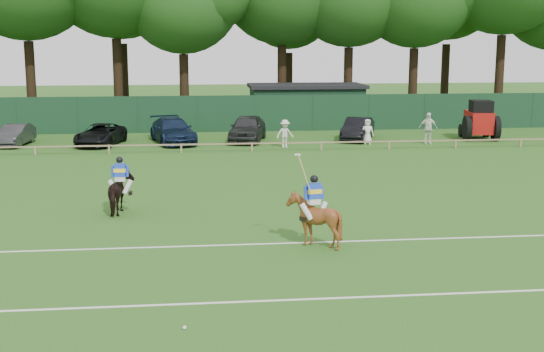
{
  "coord_description": "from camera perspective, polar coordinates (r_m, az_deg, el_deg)",
  "views": [
    {
      "loc": [
        -2.34,
        -22.8,
        6.32
      ],
      "look_at": [
        0.5,
        3.0,
        1.4
      ],
      "focal_mm": 48.0,
      "sensor_mm": 36.0,
      "label": 1
    }
  ],
  "objects": [
    {
      "name": "sedan_navy",
      "position": [
        45.08,
        -7.78,
        3.54
      ],
      "size": [
        3.3,
        5.58,
        1.52
      ],
      "primitive_type": "imported",
      "rotation": [
        0.0,
        0.0,
        0.24
      ],
      "color": "#13203E",
      "rests_on": "ground"
    },
    {
      "name": "rider_dark",
      "position": [
        26.99,
        -11.84,
        0.14
      ],
      "size": [
        0.94,
        0.38,
        1.41
      ],
      "rotation": [
        0.0,
        0.0,
        3.1
      ],
      "color": "silver",
      "rests_on": "ground"
    },
    {
      "name": "pitch_rail",
      "position": [
        41.29,
        -2.97,
        2.53
      ],
      "size": [
        62.1,
        0.1,
        0.5
      ],
      "color": "#997F5B",
      "rests_on": "ground"
    },
    {
      "name": "spectator_right",
      "position": [
        44.55,
        7.5,
        3.47
      ],
      "size": [
        0.78,
        0.53,
        1.53
      ],
      "primitive_type": "imported",
      "rotation": [
        0.0,
        0.0,
        -0.06
      ],
      "color": "silver",
      "rests_on": "ground"
    },
    {
      "name": "horse_chestnut",
      "position": [
        22.43,
        3.29,
        -3.43
      ],
      "size": [
        1.61,
        1.75,
        1.68
      ],
      "primitive_type": "imported",
      "rotation": [
        0.0,
        0.0,
        3.33
      ],
      "color": "brown",
      "rests_on": "ground"
    },
    {
      "name": "ground",
      "position": [
        23.78,
        -0.41,
        -4.68
      ],
      "size": [
        160.0,
        160.0,
        0.0
      ],
      "primitive_type": "plane",
      "color": "#1E4C14",
      "rests_on": "ground"
    },
    {
      "name": "suv_black",
      "position": [
        44.93,
        -13.31,
        3.18
      ],
      "size": [
        3.05,
        4.95,
        1.28
      ],
      "primitive_type": "imported",
      "rotation": [
        0.0,
        0.0,
        -0.21
      ],
      "color": "black",
      "rests_on": "ground"
    },
    {
      "name": "horse_dark",
      "position": [
        27.14,
        -11.78,
        -1.32
      ],
      "size": [
        0.89,
        1.84,
        1.52
      ],
      "primitive_type": "imported",
      "rotation": [
        0.0,
        0.0,
        3.1
      ],
      "color": "black",
      "rests_on": "ground"
    },
    {
      "name": "tree_row",
      "position": [
        58.31,
        -1.98,
        4.5
      ],
      "size": [
        96.0,
        12.0,
        21.0
      ],
      "primitive_type": null,
      "color": "#26561C",
      "rests_on": "ground"
    },
    {
      "name": "spectator_left",
      "position": [
        42.81,
        1.02,
        3.35
      ],
      "size": [
        1.17,
        0.82,
        1.64
      ],
      "primitive_type": "imported",
      "rotation": [
        0.0,
        0.0,
        0.22
      ],
      "color": "beige",
      "rests_on": "ground"
    },
    {
      "name": "pitch_lines",
      "position": [
        20.44,
        0.6,
        -7.26
      ],
      "size": [
        60.0,
        5.1,
        0.01
      ],
      "color": "silver",
      "rests_on": "ground"
    },
    {
      "name": "hatch_grey",
      "position": [
        45.43,
        -1.94,
        3.77
      ],
      "size": [
        2.97,
        5.14,
        1.64
      ],
      "primitive_type": "imported",
      "rotation": [
        0.0,
        0.0,
        -0.22
      ],
      "color": "#2D2C2F",
      "rests_on": "ground"
    },
    {
      "name": "estate_black",
      "position": [
        46.3,
        6.72,
        3.68
      ],
      "size": [
        3.03,
        4.49,
        1.4
      ],
      "primitive_type": "imported",
      "rotation": [
        0.0,
        0.0,
        -0.4
      ],
      "color": "black",
      "rests_on": "ground"
    },
    {
      "name": "tractor",
      "position": [
        47.98,
        15.95,
        4.18
      ],
      "size": [
        2.38,
        3.23,
        2.51
      ],
      "rotation": [
        0.0,
        0.0,
        -0.14
      ],
      "color": "#A1120E",
      "rests_on": "ground"
    },
    {
      "name": "rider_chestnut",
      "position": [
        22.25,
        3.32,
        -1.55
      ],
      "size": [
        0.96,
        0.53,
        2.05
      ],
      "rotation": [
        0.0,
        0.0,
        3.33
      ],
      "color": "silver",
      "rests_on": "ground"
    },
    {
      "name": "utility_shed",
      "position": [
        53.67,
        2.7,
        5.6
      ],
      "size": [
        8.4,
        4.4,
        3.04
      ],
      "color": "#14331E",
      "rests_on": "ground"
    },
    {
      "name": "polo_ball",
      "position": [
        16.48,
        -6.88,
        -11.72
      ],
      "size": [
        0.09,
        0.09,
        0.09
      ],
      "primitive_type": "sphere",
      "color": "silver",
      "rests_on": "ground"
    },
    {
      "name": "spectator_mid",
      "position": [
        45.2,
        12.14,
        3.68
      ],
      "size": [
        1.19,
        0.64,
        1.92
      ],
      "primitive_type": "imported",
      "rotation": [
        0.0,
        0.0,
        -0.16
      ],
      "color": "silver",
      "rests_on": "ground"
    },
    {
      "name": "perimeter_fence",
      "position": [
        50.11,
        -3.58,
        4.9
      ],
      "size": [
        92.08,
        0.08,
        2.5
      ],
      "color": "#14351E",
      "rests_on": "ground"
    },
    {
      "name": "sedan_grey",
      "position": [
        46.28,
        -19.48,
        3.06
      ],
      "size": [
        1.72,
        3.96,
        1.27
      ],
      "primitive_type": "imported",
      "rotation": [
        0.0,
        0.0,
        -0.1
      ],
      "color": "#333335",
      "rests_on": "ground"
    }
  ]
}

